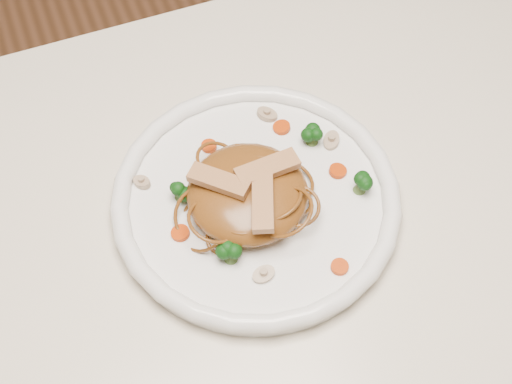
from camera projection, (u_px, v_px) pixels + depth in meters
name	position (u px, v px, depth m)	size (l,w,h in m)	color
table	(253.00, 316.00, 0.84)	(1.20, 0.80, 0.75)	beige
plate	(256.00, 203.00, 0.79)	(0.31, 0.31, 0.02)	white
noodle_mound	(248.00, 193.00, 0.77)	(0.13, 0.13, 0.04)	brown
chicken_a	(267.00, 168.00, 0.75)	(0.07, 0.02, 0.01)	tan
chicken_b	(219.00, 181.00, 0.74)	(0.06, 0.02, 0.01)	tan
chicken_c	(263.00, 203.00, 0.73)	(0.07, 0.02, 0.01)	tan
broccoli_0	(313.00, 134.00, 0.82)	(0.03, 0.03, 0.03)	#0E400D
broccoli_1	(180.00, 190.00, 0.78)	(0.02, 0.02, 0.03)	#0E400D
broccoli_2	(230.00, 251.00, 0.73)	(0.03, 0.03, 0.03)	#0E400D
broccoli_3	(361.00, 182.00, 0.78)	(0.03, 0.03, 0.03)	#0E400D
carrot_0	(282.00, 127.00, 0.84)	(0.02, 0.02, 0.01)	#C94107
carrot_1	(180.00, 233.00, 0.76)	(0.02, 0.02, 0.01)	#C94107
carrot_2	(338.00, 171.00, 0.80)	(0.02, 0.02, 0.01)	#C94107
carrot_3	(209.00, 146.00, 0.82)	(0.02, 0.02, 0.01)	#C94107
carrot_4	(340.00, 267.00, 0.74)	(0.02, 0.02, 0.01)	#C94107
mushroom_0	(264.00, 274.00, 0.73)	(0.02, 0.02, 0.01)	beige
mushroom_1	(331.00, 141.00, 0.83)	(0.02, 0.02, 0.01)	beige
mushroom_2	(142.00, 182.00, 0.79)	(0.02, 0.02, 0.01)	beige
mushroom_3	(267.00, 114.00, 0.85)	(0.02, 0.02, 0.01)	beige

